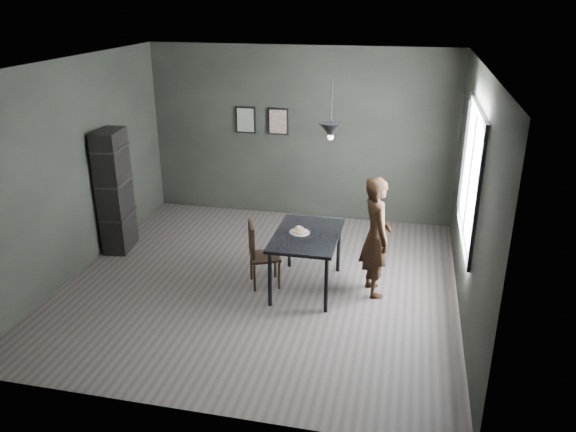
% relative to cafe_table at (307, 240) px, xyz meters
% --- Properties ---
extents(ground, '(5.00, 5.00, 0.00)m').
position_rel_cafe_table_xyz_m(ground, '(-0.60, 0.00, -0.67)').
color(ground, '#383230').
rests_on(ground, ground).
extents(back_wall, '(5.00, 0.10, 2.80)m').
position_rel_cafe_table_xyz_m(back_wall, '(-0.60, 2.50, 0.73)').
color(back_wall, black).
rests_on(back_wall, ground).
extents(ceiling, '(5.00, 5.00, 0.02)m').
position_rel_cafe_table_xyz_m(ceiling, '(-0.60, 0.00, 2.13)').
color(ceiling, silver).
rests_on(ceiling, ground).
extents(window_assembly, '(0.04, 1.96, 1.56)m').
position_rel_cafe_table_xyz_m(window_assembly, '(1.87, 0.20, 0.93)').
color(window_assembly, white).
rests_on(window_assembly, ground).
extents(cafe_table, '(0.80, 1.20, 0.75)m').
position_rel_cafe_table_xyz_m(cafe_table, '(0.00, 0.00, 0.00)').
color(cafe_table, black).
rests_on(cafe_table, ground).
extents(white_plate, '(0.23, 0.23, 0.01)m').
position_rel_cafe_table_xyz_m(white_plate, '(-0.09, -0.00, 0.08)').
color(white_plate, white).
rests_on(white_plate, cafe_table).
extents(donut_pile, '(0.19, 0.19, 0.08)m').
position_rel_cafe_table_xyz_m(donut_pile, '(-0.09, -0.00, 0.12)').
color(donut_pile, beige).
rests_on(donut_pile, white_plate).
extents(woman, '(0.55, 0.65, 1.53)m').
position_rel_cafe_table_xyz_m(woman, '(0.85, 0.07, 0.09)').
color(woman, black).
rests_on(woman, ground).
extents(wood_chair, '(0.49, 0.49, 0.85)m').
position_rel_cafe_table_xyz_m(wood_chair, '(-0.61, -0.06, -0.19)').
color(wood_chair, black).
rests_on(wood_chair, ground).
extents(shelf_unit, '(0.42, 0.64, 1.78)m').
position_rel_cafe_table_xyz_m(shelf_unit, '(-2.92, 0.59, 0.22)').
color(shelf_unit, black).
rests_on(shelf_unit, ground).
extents(pendant_lamp, '(0.28, 0.28, 0.86)m').
position_rel_cafe_table_xyz_m(pendant_lamp, '(0.25, 0.10, 1.38)').
color(pendant_lamp, black).
rests_on(pendant_lamp, ground).
extents(framed_print_left, '(0.34, 0.04, 0.44)m').
position_rel_cafe_table_xyz_m(framed_print_left, '(-1.50, 2.47, 0.93)').
color(framed_print_left, black).
rests_on(framed_print_left, ground).
extents(framed_print_right, '(0.34, 0.04, 0.44)m').
position_rel_cafe_table_xyz_m(framed_print_right, '(-0.95, 2.47, 0.93)').
color(framed_print_right, black).
rests_on(framed_print_right, ground).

